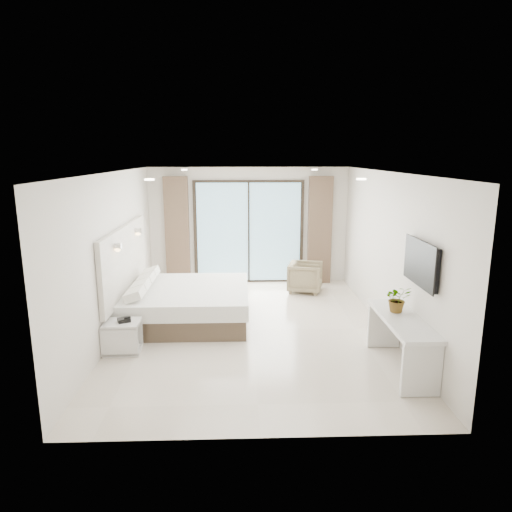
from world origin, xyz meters
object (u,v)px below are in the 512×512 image
(bed, at_px, (186,304))
(nightstand, at_px, (123,337))
(armchair, at_px, (305,276))
(console_desk, at_px, (402,331))

(bed, xyz_separation_m, nightstand, (-0.82, -1.34, -0.08))
(nightstand, relative_size, armchair, 0.76)
(nightstand, xyz_separation_m, console_desk, (4.06, -0.72, 0.32))
(nightstand, bearing_deg, console_desk, -11.87)
(console_desk, bearing_deg, armchair, 102.03)
(console_desk, bearing_deg, bed, 147.53)
(nightstand, relative_size, console_desk, 0.33)
(nightstand, height_order, console_desk, console_desk)
(bed, height_order, nightstand, bed)
(bed, distance_m, nightstand, 1.57)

